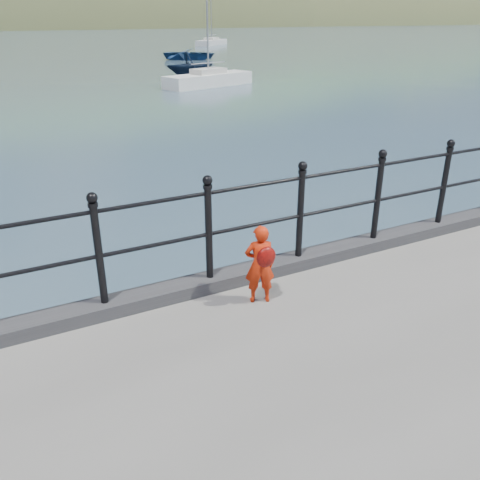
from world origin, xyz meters
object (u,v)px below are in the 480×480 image
child (260,264)px  railing (257,212)px  launch_navy (190,65)px  sailboat_far (212,42)px  launch_blue (190,54)px  sailboat_near (209,80)px

child → railing: bearing=-94.9°
launch_navy → sailboat_far: sailboat_far is taller
child → sailboat_far: bearing=-94.1°
child → launch_navy: size_ratio=0.28×
railing → sailboat_far: size_ratio=1.78×
launch_blue → railing: bearing=-162.7°
railing → launch_blue: railing is taller
child → sailboat_near: bearing=-93.0°
child → launch_navy: (11.07, 28.79, -0.62)m
launch_navy → sailboat_far: 40.09m
launch_blue → child: bearing=-162.7°
launch_blue → launch_navy: bearing=-163.6°
child → sailboat_far: size_ratio=0.09×
railing → launch_blue: bearing=68.6°
railing → launch_blue: (16.53, 42.16, -1.33)m
launch_blue → sailboat_near: 19.38m
launch_navy → sailboat_far: bearing=-25.5°
sailboat_far → launch_blue: bearing=-163.4°
child → launch_navy: child is taller
launch_navy → sailboat_near: (-0.66, -4.43, -0.50)m
railing → sailboat_near: size_ratio=2.28×
launch_blue → launch_navy: 15.01m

